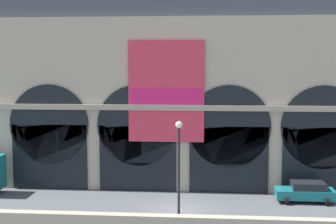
% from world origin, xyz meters
% --- Properties ---
extents(ground_plane, '(200.00, 200.00, 0.00)m').
position_xyz_m(ground_plane, '(0.00, 0.00, 0.00)').
color(ground_plane, '#54565B').
extents(quay_parapet_wall, '(90.00, 0.70, 1.13)m').
position_xyz_m(quay_parapet_wall, '(0.00, -4.93, 0.56)').
color(quay_parapet_wall, '#B2A891').
rests_on(quay_parapet_wall, ground).
extents(station_building, '(38.58, 4.83, 17.82)m').
position_xyz_m(station_building, '(0.02, 7.21, 8.62)').
color(station_building, '#B2A891').
rests_on(station_building, ground).
extents(car_mideast, '(4.40, 2.22, 1.55)m').
position_xyz_m(car_mideast, '(9.45, 2.76, 0.80)').
color(car_mideast, '#19727A').
rests_on(car_mideast, ground).
extents(street_lamp_quayside, '(0.44, 0.44, 6.90)m').
position_xyz_m(street_lamp_quayside, '(0.24, -4.13, 4.41)').
color(street_lamp_quayside, black).
rests_on(street_lamp_quayside, ground).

